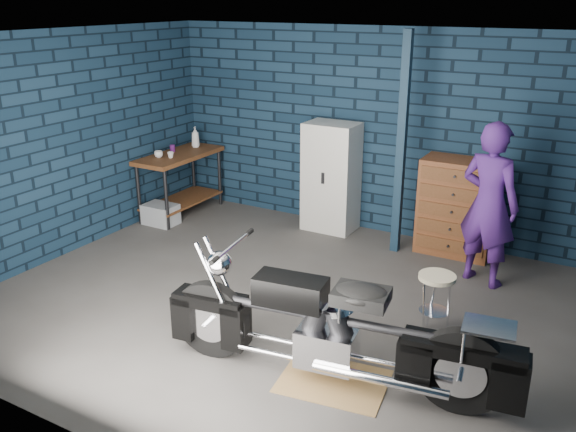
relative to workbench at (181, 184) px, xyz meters
The scene contains 15 objects.
ground 3.21m from the workbench, 32.60° to the right, with size 6.00×6.00×0.00m, color #464341.
room_walls 3.26m from the workbench, 23.41° to the right, with size 6.02×5.01×2.71m.
support_post 3.36m from the workbench, ahead, with size 0.10×0.10×2.70m, color #112536.
workbench is the anchor object (origin of this frame).
drip_mat 4.65m from the workbench, 35.55° to the right, with size 0.88×0.66×0.01m, color brown.
motorcycle 4.63m from the workbench, 35.55° to the right, with size 2.54×0.69×1.12m, color black, non-canonical shape.
person 4.41m from the workbench, ahead, with size 0.67×0.44×1.83m, color #451E71.
storage_bin 0.59m from the workbench, 87.71° to the right, with size 0.46×0.33×0.29m, color #909398.
locker 2.25m from the workbench, 13.35° to the left, with size 0.69×0.49×1.48m, color silver.
tool_chest 3.93m from the workbench, ahead, with size 0.90×0.50×1.20m, color brown.
shop_stool 4.53m from the workbench, 19.93° to the right, with size 0.34×0.34×0.63m, color #C6B995, non-canonical shape.
cup_a 0.60m from the workbench, 107.04° to the right, with size 0.12×0.12×0.09m, color #C6B995.
cup_b 0.56m from the workbench, 76.95° to the right, with size 0.09×0.09×0.08m, color #C6B995.
mug_purple 0.53m from the workbench, 164.14° to the left, with size 0.07×0.07×0.10m, color #5A1A6B.
bottle 0.75m from the workbench, 94.62° to the left, with size 0.12×0.12×0.31m, color #909398.
Camera 1 is at (2.88, -4.93, 3.05)m, focal length 38.00 mm.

